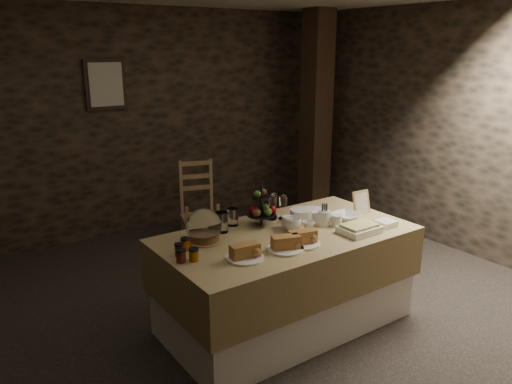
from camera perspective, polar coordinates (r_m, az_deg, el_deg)
ground_plane at (r=4.22m, az=-1.61°, el=-14.30°), size 5.50×5.00×0.01m
room_shell at (r=3.68m, az=-1.80°, el=7.12°), size 5.52×5.02×2.60m
buffet_table at (r=3.96m, az=3.46°, el=-9.17°), size 1.96×1.04×0.78m
chair at (r=5.85m, az=-6.76°, el=-1.31°), size 0.51×0.50×0.69m
timber_column at (r=6.51m, az=6.88°, el=8.68°), size 0.30×0.30×2.60m
framed_picture at (r=5.82m, az=-16.82°, el=11.69°), size 0.45×0.04×0.55m
plate_stack_a at (r=4.09m, az=5.21°, el=-2.66°), size 0.19×0.19×0.10m
plate_stack_b at (r=4.14m, az=6.43°, el=-2.53°), size 0.20×0.20×0.08m
cutlery_holder at (r=4.01m, az=7.80°, el=-2.96°), size 0.10×0.10×0.12m
cup_a at (r=3.86m, az=4.22°, el=-3.74°), size 0.17×0.17×0.11m
cup_b at (r=3.86m, az=5.99°, el=-3.96°), size 0.11×0.11×0.09m
mug_c at (r=3.93m, az=3.62°, el=-3.45°), size 0.09×0.09×0.09m
mug_d at (r=4.01m, az=9.20°, el=-3.24°), size 0.08×0.08×0.09m
bowl at (r=4.18m, az=10.28°, el=-2.77°), size 0.24×0.24×0.05m
cake_dome at (r=3.65m, az=-5.96°, el=-4.13°), size 0.26×0.26×0.26m
fruit_stand at (r=3.95m, az=0.74°, el=-2.02°), size 0.23×0.23×0.33m
bread_platter_left at (r=3.37m, az=-1.27°, el=-7.02°), size 0.26×0.26×0.11m
bread_platter_center at (r=3.51m, az=3.41°, el=-6.03°), size 0.26×0.26×0.11m
bread_platter_right at (r=3.62m, az=5.34°, el=-5.38°), size 0.26×0.26×0.11m
jam_jars at (r=3.43m, az=-8.13°, el=-6.79°), size 0.18×0.26×0.07m
tart_dish at (r=3.91m, az=11.73°, el=-4.11°), size 0.30×0.22×0.07m
square_dish at (r=4.10m, az=14.60°, el=-3.48°), size 0.14×0.14×0.04m
menu_frame at (r=4.33m, az=11.95°, el=-1.28°), size 0.17×0.08×0.22m
storage_jar_a at (r=3.83m, az=-3.96°, el=-3.46°), size 0.10×0.10×0.16m
storage_jar_b at (r=3.97m, az=-2.68°, el=-2.86°), size 0.09×0.09×0.14m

